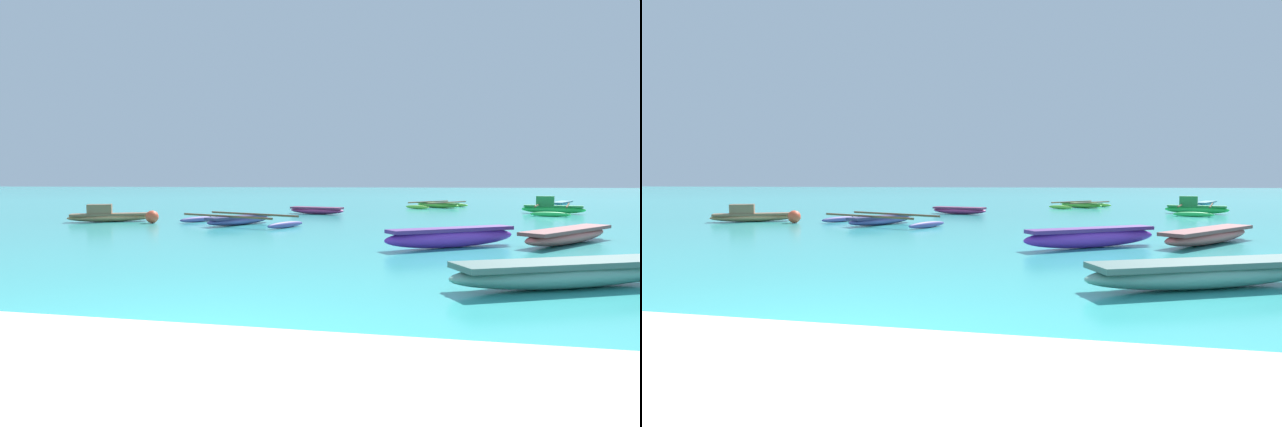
% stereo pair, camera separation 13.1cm
% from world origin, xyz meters
% --- Properties ---
extents(ground_plane, '(240.00, 240.00, 0.00)m').
position_xyz_m(ground_plane, '(0.00, 0.00, 0.00)').
color(ground_plane, '#38ADA8').
extents(moored_boat_0, '(2.67, 1.24, 0.31)m').
position_xyz_m(moored_boat_0, '(-2.44, 18.40, 0.18)').
color(moored_boat_0, '#B73372').
rests_on(moored_boat_0, ground_plane).
extents(moored_boat_1, '(3.06, 2.30, 0.44)m').
position_xyz_m(moored_boat_1, '(2.82, 7.99, 0.24)').
color(moored_boat_1, purple).
rests_on(moored_boat_1, ground_plane).
extents(moored_boat_2, '(2.86, 3.38, 0.36)m').
position_xyz_m(moored_boat_2, '(5.51, 9.24, 0.20)').
color(moored_boat_2, '#C25955').
rests_on(moored_boat_2, ground_plane).
extents(moored_boat_3, '(2.74, 4.78, 0.79)m').
position_xyz_m(moored_boat_3, '(7.89, 20.83, 0.26)').
color(moored_boat_3, '#2DCF54').
rests_on(moored_boat_3, ground_plane).
extents(moored_boat_4, '(2.80, 1.98, 0.63)m').
position_xyz_m(moored_boat_4, '(-8.92, 12.76, 0.22)').
color(moored_boat_4, tan).
rests_on(moored_boat_4, ground_plane).
extents(moored_boat_5, '(3.52, 3.99, 0.35)m').
position_xyz_m(moored_boat_5, '(2.98, 24.99, 0.16)').
color(moored_boat_5, '#75CF41').
rests_on(moored_boat_5, ground_plane).
extents(moored_boat_6, '(2.09, 3.58, 0.29)m').
position_xyz_m(moored_boat_6, '(10.07, 27.86, 0.16)').
color(moored_boat_6, '#45ADC2').
rests_on(moored_boat_6, ground_plane).
extents(moored_boat_7, '(4.53, 3.25, 0.36)m').
position_xyz_m(moored_boat_7, '(-3.84, 12.51, 0.17)').
color(moored_boat_7, '#544A8F').
rests_on(moored_boat_7, ground_plane).
extents(moored_boat_8, '(3.45, 2.06, 0.37)m').
position_xyz_m(moored_boat_8, '(4.12, 4.01, 0.21)').
color(moored_boat_8, '#60978A').
rests_on(moored_boat_8, ground_plane).
extents(mooring_buoy_0, '(0.44, 0.44, 0.44)m').
position_xyz_m(mooring_buoy_0, '(-7.05, 12.51, 0.22)').
color(mooring_buoy_0, '#E54C2D').
rests_on(mooring_buoy_0, ground_plane).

